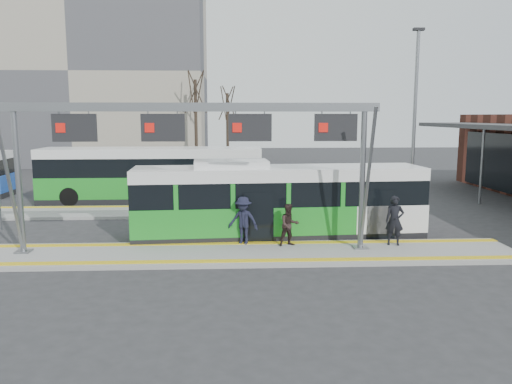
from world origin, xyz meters
TOP-DOWN VIEW (x-y plane):
  - ground at (0.00, 0.00)m, footprint 120.00×120.00m
  - platform_main at (0.00, 0.00)m, footprint 22.00×3.00m
  - platform_second at (-4.00, 8.00)m, footprint 20.00×3.00m
  - tactile_main at (0.00, 0.00)m, footprint 22.00×2.65m
  - tactile_second at (-4.00, 9.15)m, footprint 20.00×0.35m
  - gantry at (-0.35, 0.25)m, footprint 13.00×1.68m
  - apartment_block at (-14.00, 36.00)m, footprint 24.50×12.50m
  - hero_bus at (2.70, 2.64)m, footprint 11.67×3.16m
  - bg_bus_green at (-3.73, 11.49)m, footprint 12.42×2.71m
  - passenger_a at (6.87, 0.70)m, footprint 0.75×0.57m
  - passenger_b at (2.96, 0.77)m, footprint 0.89×0.77m
  - passenger_c at (1.26, 1.10)m, footprint 1.32×1.04m
  - tree_left at (-2.36, 28.06)m, footprint 1.40×1.40m
  - tree_mid at (0.42, 31.97)m, footprint 1.40×1.40m
  - tree_far at (-18.44, 31.20)m, footprint 1.40×1.40m
  - lamp_east at (9.39, 6.03)m, footprint 0.50×0.25m

SIDE VIEW (x-z plane):
  - ground at x=0.00m, z-range 0.00..0.00m
  - platform_main at x=0.00m, z-range 0.00..0.15m
  - platform_second at x=-4.00m, z-range 0.00..0.15m
  - tactile_main at x=0.00m, z-range 0.15..0.17m
  - tactile_second at x=-4.00m, z-range 0.15..0.17m
  - passenger_b at x=2.96m, z-range 0.15..1.71m
  - passenger_c at x=1.26m, z-range 0.15..1.94m
  - passenger_a at x=6.87m, z-range 0.15..1.98m
  - hero_bus at x=2.70m, z-range -0.13..3.04m
  - bg_bus_green at x=-3.73m, z-range -0.02..3.08m
  - gantry at x=-0.35m, z-range 1.70..6.90m
  - lamp_east at x=9.39m, z-range 0.24..9.10m
  - tree_far at x=-18.44m, z-range 1.93..9.41m
  - tree_mid at x=0.42m, z-range 2.07..10.09m
  - tree_left at x=-2.36m, z-range 2.36..11.51m
  - apartment_block at x=-14.00m, z-range 0.01..18.41m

